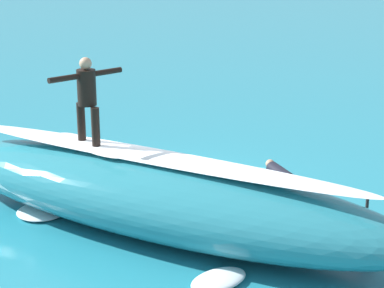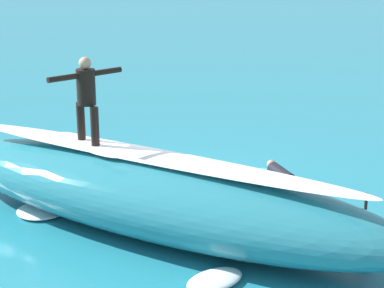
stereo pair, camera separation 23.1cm
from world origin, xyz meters
name	(u,v)px [view 1 (the left image)]	position (x,y,z in m)	size (l,w,h in m)	color
ground_plane	(166,193)	(0.00, 0.00, 0.00)	(120.00, 120.00, 0.00)	teal
wave_crest	(154,195)	(-0.22, 1.92, 0.71)	(9.87, 2.34, 1.43)	teal
wave_foam_lip	(153,156)	(-0.22, 1.92, 1.47)	(8.39, 0.82, 0.08)	white
surfboard_riding	(89,145)	(1.15, 1.46, 1.46)	(2.12, 0.56, 0.07)	silver
surfer_riding	(87,94)	(1.15, 1.46, 2.45)	(1.04, 1.29, 1.64)	black
surfboard_paddling	(280,182)	(-2.35, -1.05, 0.04)	(2.00, 0.57, 0.08)	#33B2D1
surfer_paddling	(283,176)	(-2.41, -0.94, 0.21)	(1.08, 1.57, 0.31)	black
buoy_marker	(365,229)	(-4.03, 1.74, 0.29)	(0.58, 0.58, 0.99)	red
foam_patch_near	(42,211)	(2.17, 1.56, 0.05)	(1.01, 0.97, 0.11)	white
foam_patch_mid	(219,280)	(-1.70, 3.66, 0.07)	(1.04, 0.63, 0.14)	white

